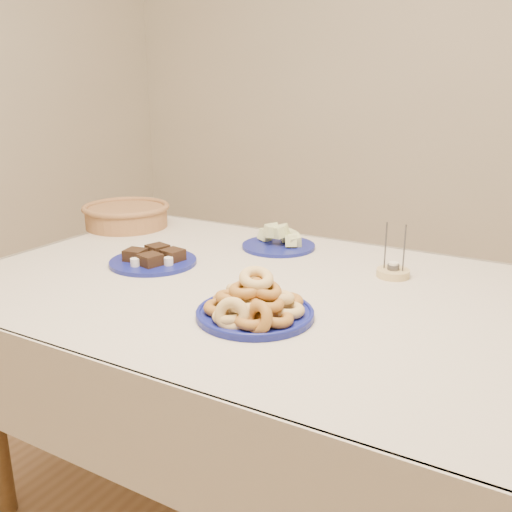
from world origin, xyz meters
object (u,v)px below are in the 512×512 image
Objects in this scene: candle_holder at (393,272)px; melon_plate at (280,241)px; brownie_plate at (153,259)px; dining_table at (265,322)px; donut_platter at (254,305)px; wicker_basket at (126,215)px.

melon_plate is at bearing 166.05° from candle_holder.
candle_holder is (0.68, 0.25, 0.00)m from brownie_plate.
melon_plate is at bearing 111.59° from dining_table.
donut_platter is 1.08× the size of brownie_plate.
dining_table is at bearing -21.93° from wicker_basket.
candle_holder is at bearing 67.10° from donut_platter.
wicker_basket reaches higher than melon_plate.
candle_holder is at bearing 20.48° from brownie_plate.
wicker_basket is at bearing -176.45° from melon_plate.
donut_platter is 0.80× the size of wicker_basket.
dining_table is 0.41m from melon_plate.
donut_platter is 0.52m from brownie_plate.
brownie_plate is (-0.48, 0.21, -0.02)m from donut_platter.
brownie_plate is (-0.25, -0.36, -0.01)m from melon_plate.
donut_platter is at bearing -67.32° from dining_table.
wicker_basket is at bearing 141.28° from brownie_plate.
melon_plate is 0.43m from candle_holder.
dining_table is 5.95× the size of brownie_plate.
brownie_plate is 0.72m from candle_holder.
wicker_basket is at bearing 158.07° from dining_table.
dining_table is 4.42× the size of wicker_basket.
dining_table is 0.87m from wicker_basket.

